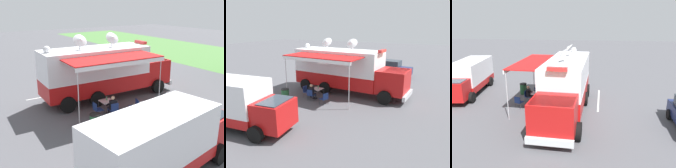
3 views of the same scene
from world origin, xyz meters
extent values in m
plane|color=#515156|center=(0.00, 0.00, 0.00)|extent=(100.00, 100.00, 0.00)
cube|color=silver|center=(-2.26, -1.72, 0.00)|extent=(0.31, 4.80, 0.01)
cube|color=#B71414|center=(0.00, 0.00, 1.15)|extent=(2.78, 7.29, 1.10)
cube|color=white|center=(0.00, 0.00, 2.55)|extent=(2.78, 7.29, 1.70)
cube|color=white|center=(0.00, 0.00, 1.70)|extent=(2.80, 7.31, 0.10)
cube|color=#B71414|center=(0.18, 4.65, 1.45)|extent=(2.38, 2.19, 1.70)
cube|color=#28333D|center=(0.19, 4.85, 1.95)|extent=(2.21, 1.55, 0.70)
cube|color=silver|center=(0.23, 5.78, 0.55)|extent=(2.38, 0.29, 0.36)
cylinder|color=black|center=(-1.07, 4.50, 0.50)|extent=(0.34, 1.01, 1.00)
cylinder|color=black|center=(1.43, 4.40, 0.50)|extent=(0.34, 1.01, 1.00)
cylinder|color=black|center=(-1.27, -0.49, 0.50)|extent=(0.34, 1.01, 1.00)
cylinder|color=black|center=(1.23, -0.59, 0.50)|extent=(0.34, 1.01, 1.00)
cylinder|color=black|center=(-1.35, -2.47, 0.50)|extent=(0.34, 1.01, 1.00)
cylinder|color=black|center=(1.15, -2.57, 0.50)|extent=(0.34, 1.01, 1.00)
cube|color=white|center=(0.00, 0.00, 3.45)|extent=(2.78, 7.29, 0.10)
cube|color=red|center=(0.15, 3.70, 3.62)|extent=(1.11, 0.32, 0.20)
cylinder|color=silver|center=(-0.04, -1.08, 3.73)|extent=(0.10, 0.10, 0.45)
cone|color=silver|center=(0.11, -1.09, 4.13)|extent=(0.75, 0.93, 0.81)
cylinder|color=silver|center=(0.05, 1.26, 3.73)|extent=(0.10, 0.10, 0.45)
cone|color=silver|center=(0.20, 1.25, 4.13)|extent=(0.75, 0.93, 0.81)
sphere|color=white|center=(-0.13, -3.20, 3.68)|extent=(0.44, 0.44, 0.44)
cube|color=red|center=(2.35, -0.09, 3.25)|extent=(2.43, 5.84, 0.06)
cube|color=white|center=(3.41, -0.14, 3.11)|extent=(0.31, 5.76, 0.24)
cylinder|color=silver|center=(3.46, 2.59, 1.63)|extent=(0.05, 0.05, 3.25)
cylinder|color=silver|center=(3.24, -2.86, 1.63)|extent=(0.05, 0.05, 3.25)
cube|color=silver|center=(2.40, -0.61, 0.71)|extent=(0.83, 0.83, 0.03)
cylinder|color=#333338|center=(2.04, -0.22, 0.35)|extent=(0.03, 0.03, 0.70)
cylinder|color=#333338|center=(2.78, -0.25, 0.35)|extent=(0.03, 0.03, 0.70)
cylinder|color=#333338|center=(2.01, -0.96, 0.35)|extent=(0.03, 0.03, 0.70)
cylinder|color=#333338|center=(2.75, -0.99, 0.35)|extent=(0.03, 0.03, 0.70)
cylinder|color=#3F9959|center=(2.30, -0.56, 0.83)|extent=(0.07, 0.07, 0.20)
cylinder|color=white|center=(2.30, -0.56, 0.94)|extent=(0.04, 0.04, 0.02)
cube|color=navy|center=(3.10, -0.65, 0.42)|extent=(0.50, 0.50, 0.04)
cube|color=navy|center=(3.32, -0.65, 0.65)|extent=(0.06, 0.48, 0.44)
cylinder|color=#333338|center=(2.87, -0.86, 0.21)|extent=(0.02, 0.02, 0.42)
cylinder|color=#333338|center=(2.88, -0.42, 0.21)|extent=(0.02, 0.02, 0.42)
cylinder|color=#333338|center=(3.31, -0.87, 0.21)|extent=(0.02, 0.02, 0.42)
cylinder|color=#333338|center=(3.32, -0.43, 0.21)|extent=(0.02, 0.02, 0.42)
cube|color=navy|center=(2.64, -1.36, 0.42)|extent=(0.50, 0.50, 0.04)
cube|color=navy|center=(2.64, -1.58, 0.65)|extent=(0.48, 0.06, 0.44)
cylinder|color=#333338|center=(2.43, -1.13, 0.21)|extent=(0.02, 0.02, 0.42)
cylinder|color=#333338|center=(2.87, -1.14, 0.21)|extent=(0.02, 0.02, 0.42)
cylinder|color=#333338|center=(2.42, -1.57, 0.21)|extent=(0.02, 0.02, 0.42)
cylinder|color=#333338|center=(2.86, -1.58, 0.21)|extent=(0.02, 0.02, 0.42)
cube|color=navy|center=(3.41, 0.61, 0.42)|extent=(0.60, 0.60, 0.04)
cube|color=navy|center=(3.47, 0.82, 0.65)|extent=(0.47, 0.18, 0.44)
cylinder|color=#333338|center=(3.55, 0.33, 0.21)|extent=(0.02, 0.02, 0.42)
cylinder|color=#333338|center=(3.13, 0.47, 0.21)|extent=(0.02, 0.02, 0.42)
cylinder|color=#333338|center=(3.68, 0.75, 0.21)|extent=(0.02, 0.02, 0.42)
cylinder|color=#333338|center=(3.26, 0.88, 0.21)|extent=(0.02, 0.02, 0.42)
cube|color=black|center=(3.10, -0.65, 0.72)|extent=(0.25, 0.37, 0.56)
sphere|color=tan|center=(3.10, -0.65, 1.14)|extent=(0.22, 0.22, 0.22)
cylinder|color=black|center=(2.97, -0.87, 0.76)|extent=(0.43, 0.11, 0.34)
cylinder|color=black|center=(2.99, -0.41, 0.76)|extent=(0.43, 0.11, 0.34)
cylinder|color=black|center=(2.91, -0.74, 0.44)|extent=(0.38, 0.14, 0.13)
cylinder|color=black|center=(2.73, -0.73, 0.21)|extent=(0.11, 0.11, 0.42)
cube|color=black|center=(2.67, -0.73, 0.04)|extent=(0.24, 0.11, 0.07)
cylinder|color=black|center=(2.92, -0.54, 0.44)|extent=(0.38, 0.14, 0.13)
cylinder|color=black|center=(2.74, -0.53, 0.21)|extent=(0.11, 0.11, 0.42)
cube|color=black|center=(2.68, -0.53, 0.04)|extent=(0.24, 0.11, 0.07)
cylinder|color=#235B33|center=(4.04, -2.36, 0.42)|extent=(0.56, 0.56, 0.85)
cylinder|color=black|center=(4.04, -2.36, 0.88)|extent=(0.57, 0.57, 0.06)
cube|color=white|center=(8.71, -2.68, 1.60)|extent=(2.77, 5.43, 2.20)
cube|color=#B71414|center=(8.71, -2.68, 0.75)|extent=(2.80, 5.46, 0.50)
cube|color=#B71414|center=(8.25, 0.69, 1.12)|extent=(2.09, 1.84, 1.40)
cube|color=#28333D|center=(8.24, 0.79, 1.57)|extent=(1.81, 1.31, 0.60)
cylinder|color=black|center=(7.27, 0.15, 0.42)|extent=(0.37, 0.87, 0.84)
cylinder|color=black|center=(9.35, 0.43, 0.42)|extent=(0.37, 0.87, 0.84)
cube|color=navy|center=(-7.44, 2.57, 0.70)|extent=(2.06, 4.30, 0.76)
cube|color=#28333D|center=(-7.45, 2.42, 1.42)|extent=(1.73, 2.20, 0.68)
cylinder|color=black|center=(-8.25, 3.93, 0.32)|extent=(0.26, 0.65, 0.64)
cylinder|color=black|center=(-6.46, 3.81, 0.32)|extent=(0.26, 0.65, 0.64)
cylinder|color=black|center=(-8.42, 1.33, 0.32)|extent=(0.26, 0.65, 0.64)
cylinder|color=black|center=(-6.62, 1.22, 0.32)|extent=(0.26, 0.65, 0.64)
camera|label=1|loc=(14.62, -8.29, 6.24)|focal=41.54mm
camera|label=2|loc=(15.72, 8.30, 5.49)|focal=34.71mm
camera|label=3|loc=(-1.64, 14.79, 6.16)|focal=35.34mm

